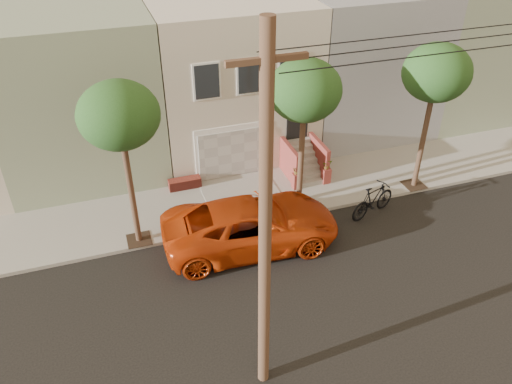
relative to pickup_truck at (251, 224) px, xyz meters
name	(u,v)px	position (x,y,z in m)	size (l,w,h in m)	color
ground	(314,279)	(1.50, -2.51, -0.91)	(90.00, 90.00, 0.00)	black
sidewalk	(264,195)	(1.50, 2.84, -0.83)	(40.00, 3.70, 0.15)	#99968B
house_row	(224,69)	(1.50, 8.68, 2.74)	(33.10, 11.70, 7.00)	beige
tree_left	(119,116)	(-4.00, 1.39, 4.35)	(2.70, 2.57, 6.30)	#2D2116
tree_mid	(305,91)	(2.50, 1.39, 4.35)	(2.70, 2.57, 6.30)	#2D2116
tree_right	(437,74)	(8.00, 1.39, 4.35)	(2.70, 2.57, 6.30)	#2D2116
pickup_truck	(251,224)	(0.00, 0.00, 0.00)	(3.01, 6.53, 1.82)	#B8340B
motorcycle	(373,200)	(5.25, 0.22, -0.20)	(0.66, 2.34, 1.41)	black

